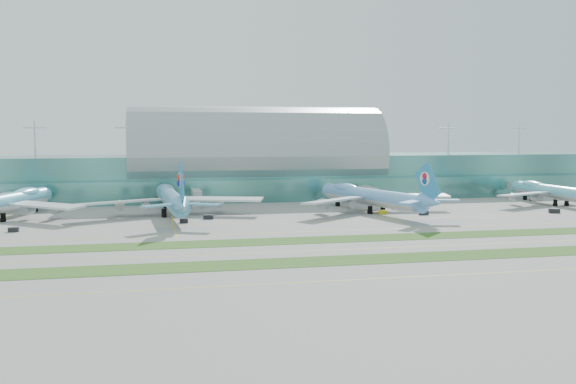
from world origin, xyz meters
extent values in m
plane|color=gray|center=(0.00, 0.00, 0.00)|extent=(700.00, 700.00, 0.00)
cube|color=#3D7A75|center=(0.00, 130.00, 10.00)|extent=(340.00, 42.00, 20.00)
cube|color=#3D7A75|center=(0.00, 106.00, 5.00)|extent=(340.00, 8.00, 10.00)
ellipsoid|color=#9EA5A8|center=(0.00, 130.00, 20.00)|extent=(340.00, 46.20, 16.17)
cylinder|color=white|center=(0.00, 130.00, 28.00)|extent=(0.80, 0.80, 16.00)
cube|color=#B2B7B7|center=(-106.00, 95.00, 5.50)|extent=(3.50, 22.00, 3.00)
cylinder|color=black|center=(-106.00, 85.00, 2.00)|extent=(1.00, 1.00, 4.00)
cube|color=#B2B7B7|center=(-31.00, 95.00, 5.50)|extent=(3.50, 22.00, 3.00)
cylinder|color=black|center=(-31.00, 85.00, 2.00)|extent=(1.00, 1.00, 4.00)
cube|color=#B2B7B7|center=(44.00, 95.00, 5.50)|extent=(3.50, 22.00, 3.00)
cylinder|color=black|center=(44.00, 85.00, 2.00)|extent=(1.00, 1.00, 4.00)
cube|color=#B2B7B7|center=(119.00, 95.00, 5.50)|extent=(3.50, 22.00, 3.00)
cylinder|color=black|center=(119.00, 85.00, 2.00)|extent=(1.00, 1.00, 4.00)
cube|color=#2D591E|center=(0.00, -28.00, 0.04)|extent=(420.00, 12.00, 0.08)
cube|color=#2D591E|center=(0.00, 2.00, 0.04)|extent=(420.00, 12.00, 0.08)
cube|color=yellow|center=(0.00, -48.00, 0.01)|extent=(420.00, 0.35, 0.01)
cube|color=yellow|center=(0.00, -14.00, 0.01)|extent=(420.00, 0.35, 0.01)
cube|color=yellow|center=(0.00, 18.00, 0.01)|extent=(420.00, 0.35, 0.01)
cube|color=yellow|center=(0.00, 40.00, 0.01)|extent=(420.00, 0.35, 0.01)
cylinder|color=#65C4E0|center=(-101.23, 65.73, 6.12)|extent=(25.90, 60.93, 6.22)
ellipsoid|color=#65C4E0|center=(-95.63, 82.23, 7.83)|extent=(11.68, 19.81, 4.43)
cone|color=#65C4E0|center=(-90.45, 97.47, 6.12)|extent=(7.51, 6.75, 6.22)
cube|color=silver|center=(-84.77, 58.02, 5.72)|extent=(27.74, 25.38, 1.23)
cylinder|color=#94979C|center=(-87.30, 64.60, 3.61)|extent=(5.01, 6.32, 3.41)
cylinder|color=black|center=(-93.63, 88.12, 1.51)|extent=(1.81, 1.81, 3.01)
cylinder|color=black|center=(-99.67, 60.96, 1.51)|extent=(1.81, 1.81, 3.01)
cylinder|color=#5DA4CD|center=(-42.08, 65.93, 6.28)|extent=(10.60, 64.11, 6.38)
ellipsoid|color=#5DA4CD|center=(-43.27, 83.76, 8.03)|extent=(7.34, 19.76, 4.55)
cone|color=#5DA4CD|center=(-44.36, 100.24, 6.28)|extent=(6.71, 5.56, 6.38)
cone|color=#5DA4CD|center=(-39.69, 29.98, 7.51)|extent=(6.66, 9.65, 6.06)
cube|color=silver|center=(-60.43, 62.65, 5.87)|extent=(31.18, 20.42, 1.26)
cylinder|color=#92959A|center=(-56.18, 68.50, 3.71)|extent=(3.87, 5.88, 3.50)
cube|color=silver|center=(-23.45, 65.11, 5.87)|extent=(31.76, 17.01, 1.26)
cylinder|color=#92959A|center=(-28.44, 70.35, 3.71)|extent=(3.87, 5.88, 3.50)
cube|color=#2A7EBD|center=(-39.82, 32.04, 14.00)|extent=(1.51, 13.54, 14.84)
cylinder|color=silver|center=(-39.89, 33.06, 15.54)|extent=(1.25, 4.99, 4.94)
cylinder|color=black|center=(-43.69, 90.13, 1.54)|extent=(1.85, 1.85, 3.09)
cylinder|color=black|center=(-44.89, 61.62, 1.54)|extent=(1.85, 1.85, 3.09)
cylinder|color=black|center=(-38.72, 62.03, 1.54)|extent=(1.85, 1.85, 3.09)
cylinder|color=#69A7E7|center=(33.74, 59.89, 6.13)|extent=(23.13, 61.59, 6.23)
ellipsoid|color=#69A7E7|center=(28.94, 76.65, 7.84)|extent=(10.90, 19.83, 4.44)
cone|color=#69A7E7|center=(24.50, 92.15, 6.13)|extent=(7.37, 6.54, 6.23)
cone|color=#69A7E7|center=(43.41, 26.09, 7.33)|extent=(8.18, 10.32, 5.92)
cube|color=silver|center=(16.90, 52.98, 5.73)|extent=(28.41, 24.51, 1.23)
cylinder|color=#979B9F|center=(19.76, 59.44, 3.62)|extent=(4.80, 6.25, 3.42)
cube|color=silver|center=(51.67, 62.93, 5.73)|extent=(30.76, 10.69, 1.23)
cylinder|color=#979B9F|center=(45.83, 66.90, 3.62)|extent=(4.80, 6.25, 3.42)
cube|color=#2C89C4|center=(42.86, 28.02, 13.66)|extent=(4.21, 12.86, 14.48)
cylinder|color=white|center=(42.58, 28.98, 15.17)|extent=(2.20, 4.88, 4.82)
cylinder|color=black|center=(27.22, 82.64, 1.51)|extent=(1.81, 1.81, 3.01)
cylinder|color=black|center=(31.94, 55.20, 1.51)|extent=(1.81, 1.81, 3.01)
cylinder|color=black|center=(37.74, 56.85, 1.51)|extent=(1.81, 1.81, 3.01)
cylinder|color=#67CCE3|center=(119.31, 67.28, 5.59)|extent=(7.69, 57.02, 5.69)
ellipsoid|color=#67CCE3|center=(118.75, 83.19, 7.16)|extent=(6.01, 17.46, 4.05)
cone|color=#67CCE3|center=(118.23, 97.89, 5.59)|extent=(5.84, 4.78, 5.69)
cube|color=silver|center=(102.88, 64.87, 5.23)|extent=(27.94, 17.51, 1.12)
cylinder|color=gray|center=(106.83, 69.96, 3.30)|extent=(3.29, 5.15, 3.12)
cylinder|color=gray|center=(131.57, 70.84, 3.30)|extent=(3.29, 5.15, 3.12)
cylinder|color=black|center=(118.55, 88.87, 1.38)|extent=(1.65, 1.65, 2.75)
cylinder|color=black|center=(116.69, 63.52, 1.38)|extent=(1.65, 1.65, 2.75)
cylinder|color=black|center=(122.19, 63.71, 1.38)|extent=(1.65, 1.65, 2.75)
cube|color=black|center=(-91.48, 36.27, 0.71)|extent=(3.12, 1.70, 1.42)
cube|color=black|center=(-29.45, 53.27, 0.77)|extent=(3.78, 2.65, 1.53)
cube|color=black|center=(-38.55, 45.03, 0.77)|extent=(2.97, 1.72, 1.54)
cube|color=yellow|center=(36.61, 54.02, 0.72)|extent=(3.37, 2.51, 1.45)
cube|color=black|center=(50.63, 48.03, 0.75)|extent=(3.68, 2.36, 1.51)
cube|color=black|center=(102.14, 43.01, 0.86)|extent=(4.34, 3.24, 1.72)
camera|label=1|loc=(-48.81, -174.76, 30.97)|focal=40.00mm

